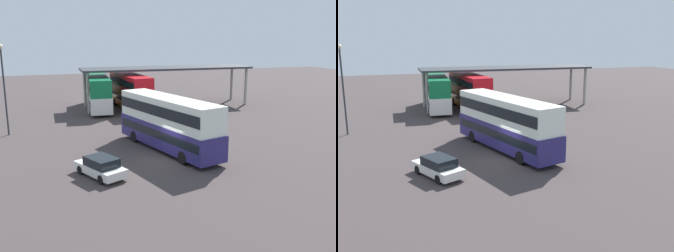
{
  "view_description": "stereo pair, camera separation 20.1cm",
  "coord_description": "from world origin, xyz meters",
  "views": [
    {
      "loc": [
        -8.99,
        -25.48,
        9.06
      ],
      "look_at": [
        0.76,
        2.62,
        2.0
      ],
      "focal_mm": 40.81,
      "sensor_mm": 36.0,
      "label": 1
    },
    {
      "loc": [
        -8.8,
        -25.55,
        9.06
      ],
      "look_at": [
        0.76,
        2.62,
        2.0
      ],
      "focal_mm": 40.81,
      "sensor_mm": 36.0,
      "label": 2
    }
  ],
  "objects": [
    {
      "name": "ground_plane",
      "position": [
        0.0,
        0.0,
        0.0
      ],
      "size": [
        140.0,
        140.0,
        0.0
      ],
      "primitive_type": "plane",
      "color": "#403838"
    },
    {
      "name": "lamppost_tall",
      "position": [
        -11.74,
        12.04,
        5.19
      ],
      "size": [
        0.44,
        0.44,
        8.32
      ],
      "color": "#33353A",
      "rests_on": "ground_plane"
    },
    {
      "name": "double_decker_near_canopy",
      "position": [
        -1.77,
        22.17,
        2.3
      ],
      "size": [
        3.38,
        11.63,
        4.2
      ],
      "rotation": [
        0.0,
        0.0,
        1.49
      ],
      "color": "silver",
      "rests_on": "ground_plane"
    },
    {
      "name": "parked_hatchback",
      "position": [
        -5.38,
        -1.59,
        0.67
      ],
      "size": [
        3.14,
        4.29,
        1.35
      ],
      "rotation": [
        0.0,
        0.0,
        2.0
      ],
      "color": "silver",
      "rests_on": "ground_plane"
    },
    {
      "name": "double_decker_mid_row",
      "position": [
        2.17,
        21.15,
        2.39
      ],
      "size": [
        3.25,
        10.93,
        4.36
      ],
      "rotation": [
        0.0,
        0.0,
        1.64
      ],
      "color": "orange",
      "rests_on": "ground_plane"
    },
    {
      "name": "double_decker_main",
      "position": [
        0.76,
        2.63,
        2.37
      ],
      "size": [
        5.32,
        11.78,
        4.32
      ],
      "rotation": [
        0.0,
        0.0,
        1.83
      ],
      "color": "navy",
      "rests_on": "ground_plane"
    },
    {
      "name": "depot_canopy",
      "position": [
        7.23,
        21.64,
        4.77
      ],
      "size": [
        22.15,
        5.96,
        5.09
      ],
      "rotation": [
        0.0,
        0.0,
        -0.03
      ],
      "color": "#33353A",
      "rests_on": "ground_plane"
    }
  ]
}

